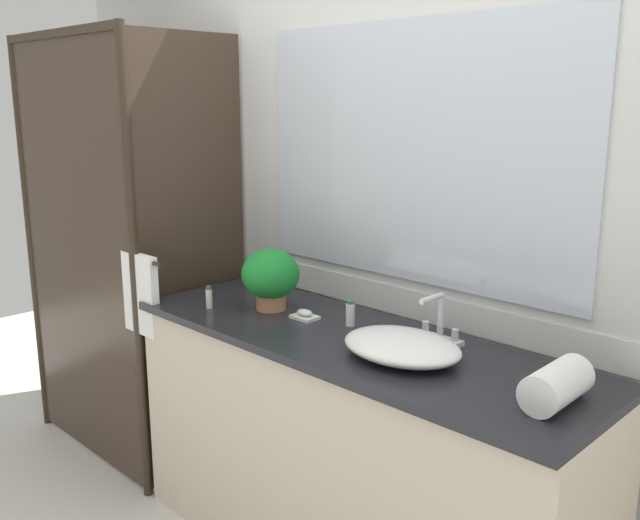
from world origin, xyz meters
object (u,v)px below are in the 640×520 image
(potted_plant, at_px, (271,276))
(amenity_bottle_shampoo, at_px, (209,298))
(sink_basin, at_px, (402,346))
(faucet, at_px, (439,326))
(amenity_bottle_conditioner, at_px, (350,314))
(rolled_towel_near_edge, at_px, (557,385))
(soap_dish, at_px, (305,315))

(potted_plant, relative_size, amenity_bottle_shampoo, 2.65)
(sink_basin, relative_size, potted_plant, 1.68)
(sink_basin, bearing_deg, faucet, 90.00)
(amenity_bottle_conditioner, bearing_deg, amenity_bottle_shampoo, -157.13)
(amenity_bottle_conditioner, xyz_separation_m, rolled_towel_near_edge, (0.85, -0.11, 0.01))
(rolled_towel_near_edge, bearing_deg, amenity_bottle_shampoo, -175.20)
(sink_basin, xyz_separation_m, potted_plant, (-0.69, 0.06, 0.10))
(potted_plant, distance_m, soap_dish, 0.22)
(potted_plant, distance_m, amenity_bottle_conditioner, 0.37)
(rolled_towel_near_edge, bearing_deg, sink_basin, -178.65)
(sink_basin, height_order, potted_plant, potted_plant)
(soap_dish, height_order, amenity_bottle_shampoo, amenity_bottle_shampoo)
(soap_dish, bearing_deg, potted_plant, -177.44)
(amenity_bottle_conditioner, xyz_separation_m, amenity_bottle_shampoo, (-0.54, -0.23, -0.00))
(soap_dish, bearing_deg, amenity_bottle_conditioner, 19.09)
(soap_dish, bearing_deg, amenity_bottle_shampoo, -155.39)
(faucet, distance_m, amenity_bottle_shampoo, 0.93)
(sink_basin, bearing_deg, potted_plant, 175.39)
(amenity_bottle_conditioner, bearing_deg, potted_plant, -169.09)
(faucet, bearing_deg, amenity_bottle_conditioner, -167.03)
(sink_basin, height_order, faucet, faucet)
(amenity_bottle_shampoo, relative_size, rolled_towel_near_edge, 0.39)
(amenity_bottle_conditioner, relative_size, amenity_bottle_shampoo, 1.02)
(sink_basin, xyz_separation_m, soap_dish, (-0.51, 0.06, -0.02))
(potted_plant, height_order, soap_dish, potted_plant)
(potted_plant, relative_size, rolled_towel_near_edge, 1.04)
(potted_plant, height_order, amenity_bottle_conditioner, potted_plant)
(soap_dish, bearing_deg, sink_basin, -7.15)
(potted_plant, bearing_deg, sink_basin, -4.61)
(faucet, bearing_deg, soap_dish, -164.88)
(sink_basin, relative_size, amenity_bottle_conditioner, 4.37)
(sink_basin, bearing_deg, amenity_bottle_conditioner, 159.52)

